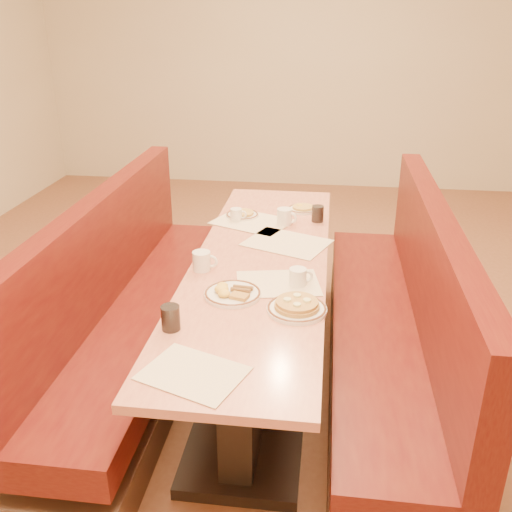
# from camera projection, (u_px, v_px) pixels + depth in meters

# --- Properties ---
(ground) EXTENTS (8.00, 8.00, 0.00)m
(ground) POSITION_uv_depth(u_px,v_px,m) (260.00, 378.00, 3.31)
(ground) COLOR #9E6647
(ground) RESTS_ON ground
(room_envelope) EXTENTS (6.04, 8.04, 2.82)m
(room_envelope) POSITION_uv_depth(u_px,v_px,m) (261.00, 18.00, 2.53)
(room_envelope) COLOR beige
(room_envelope) RESTS_ON ground
(diner_table) EXTENTS (0.70, 2.50, 0.75)m
(diner_table) POSITION_uv_depth(u_px,v_px,m) (260.00, 322.00, 3.16)
(diner_table) COLOR black
(diner_table) RESTS_ON ground
(booth_left) EXTENTS (0.55, 2.50, 1.05)m
(booth_left) POSITION_uv_depth(u_px,v_px,m) (133.00, 316.00, 3.25)
(booth_left) COLOR #4C3326
(booth_left) RESTS_ON ground
(booth_right) EXTENTS (0.55, 2.50, 1.05)m
(booth_right) POSITION_uv_depth(u_px,v_px,m) (394.00, 333.00, 3.08)
(booth_right) COLOR #4C3326
(booth_right) RESTS_ON ground
(placemat_near_left) EXTENTS (0.43, 0.38, 0.00)m
(placemat_near_left) POSITION_uv_depth(u_px,v_px,m) (193.00, 373.00, 2.07)
(placemat_near_left) COLOR #FAEDC4
(placemat_near_left) RESTS_ON diner_table
(placemat_near_right) EXTENTS (0.44, 0.36, 0.00)m
(placemat_near_right) POSITION_uv_depth(u_px,v_px,m) (278.00, 283.00, 2.75)
(placemat_near_right) COLOR #FAEDC4
(placemat_near_right) RESTS_ON diner_table
(placemat_far_left) EXTENTS (0.54, 0.49, 0.00)m
(placemat_far_left) POSITION_uv_depth(u_px,v_px,m) (252.00, 222.00, 3.54)
(placemat_far_left) COLOR #FAEDC4
(placemat_far_left) RESTS_ON diner_table
(placemat_far_right) EXTENTS (0.54, 0.47, 0.00)m
(placemat_far_right) POSITION_uv_depth(u_px,v_px,m) (287.00, 243.00, 3.22)
(placemat_far_right) COLOR #FAEDC4
(placemat_far_right) RESTS_ON diner_table
(pancake_plate) EXTENTS (0.27, 0.27, 0.06)m
(pancake_plate) POSITION_uv_depth(u_px,v_px,m) (297.00, 307.00, 2.50)
(pancake_plate) COLOR white
(pancake_plate) RESTS_ON diner_table
(eggs_plate) EXTENTS (0.26, 0.26, 0.05)m
(eggs_plate) POSITION_uv_depth(u_px,v_px,m) (232.00, 293.00, 2.63)
(eggs_plate) COLOR white
(eggs_plate) RESTS_ON diner_table
(extra_plate_mid) EXTENTS (0.20, 0.20, 0.04)m
(extra_plate_mid) POSITION_uv_depth(u_px,v_px,m) (303.00, 209.00, 3.74)
(extra_plate_mid) COLOR white
(extra_plate_mid) RESTS_ON diner_table
(extra_plate_far) EXTENTS (0.21, 0.21, 0.04)m
(extra_plate_far) POSITION_uv_depth(u_px,v_px,m) (242.00, 214.00, 3.63)
(extra_plate_far) COLOR white
(extra_plate_far) RESTS_ON diner_table
(coffee_mug_a) EXTENTS (0.12, 0.08, 0.09)m
(coffee_mug_a) POSITION_uv_depth(u_px,v_px,m) (299.00, 277.00, 2.72)
(coffee_mug_a) COLOR white
(coffee_mug_a) RESTS_ON diner_table
(coffee_mug_b) EXTENTS (0.13, 0.09, 0.10)m
(coffee_mug_b) POSITION_uv_depth(u_px,v_px,m) (202.00, 261.00, 2.88)
(coffee_mug_b) COLOR white
(coffee_mug_b) RESTS_ON diner_table
(coffee_mug_c) EXTENTS (0.13, 0.09, 0.10)m
(coffee_mug_c) POSITION_uv_depth(u_px,v_px,m) (285.00, 216.00, 3.48)
(coffee_mug_c) COLOR white
(coffee_mug_c) RESTS_ON diner_table
(coffee_mug_d) EXTENTS (0.10, 0.07, 0.08)m
(coffee_mug_d) POSITION_uv_depth(u_px,v_px,m) (237.00, 214.00, 3.55)
(coffee_mug_d) COLOR white
(coffee_mug_d) RESTS_ON diner_table
(soda_tumbler_near) EXTENTS (0.08, 0.08, 0.11)m
(soda_tumbler_near) POSITION_uv_depth(u_px,v_px,m) (171.00, 318.00, 2.34)
(soda_tumbler_near) COLOR black
(soda_tumbler_near) RESTS_ON diner_table
(soda_tumbler_mid) EXTENTS (0.07, 0.07, 0.10)m
(soda_tumbler_mid) POSITION_uv_depth(u_px,v_px,m) (318.00, 214.00, 3.53)
(soda_tumbler_mid) COLOR black
(soda_tumbler_mid) RESTS_ON diner_table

